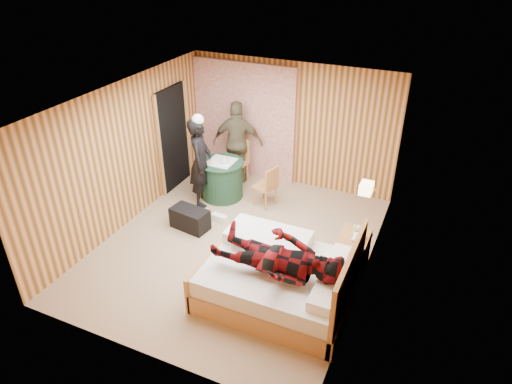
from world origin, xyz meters
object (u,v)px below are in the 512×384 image
at_px(nightstand, 352,251).
at_px(chair_far, 238,158).
at_px(man_at_table, 238,143).
at_px(round_table, 222,179).
at_px(bed, 281,279).
at_px(wall_lamp, 366,188).
at_px(woman_standing, 201,162).
at_px(chair_near, 268,184).
at_px(duffel_bag, 190,219).
at_px(man_on_bed, 278,250).

bearing_deg(nightstand, chair_far, 147.14).
bearing_deg(man_at_table, round_table, 72.88).
relative_size(bed, nightstand, 3.29).
height_order(nightstand, man_at_table, man_at_table).
height_order(wall_lamp, woman_standing, woman_standing).
distance_m(chair_near, man_at_table, 1.25).
distance_m(duffel_bag, woman_standing, 1.11).
bearing_deg(man_at_table, man_on_bed, 106.87).
height_order(chair_near, woman_standing, woman_standing).
xyz_separation_m(nightstand, round_table, (-2.86, 1.16, 0.07)).
relative_size(bed, round_table, 2.39).
bearing_deg(chair_far, woman_standing, -94.86).
bearing_deg(round_table, man_at_table, 90.00).
distance_m(nightstand, man_on_bed, 1.62).
height_order(bed, chair_near, bed).
bearing_deg(round_table, nightstand, -22.02).
bearing_deg(wall_lamp, duffel_bag, -173.69).
bearing_deg(round_table, bed, -46.39).
bearing_deg(man_at_table, woman_standing, 60.61).
distance_m(woman_standing, man_at_table, 1.11).
distance_m(bed, round_table, 3.04).
bearing_deg(bed, duffel_bag, 154.87).
xyz_separation_m(chair_far, duffel_bag, (-0.01, -1.90, -0.35)).
xyz_separation_m(woman_standing, man_on_bed, (2.36, -2.07, 0.13)).
relative_size(bed, man_at_table, 1.19).
bearing_deg(duffel_bag, woman_standing, 114.22).
distance_m(bed, duffel_bag, 2.32).
bearing_deg(woman_standing, bed, -146.69).
bearing_deg(chair_far, wall_lamp, -20.24).
bearing_deg(chair_far, man_at_table, 115.61).
height_order(nightstand, chair_near, chair_near).
xyz_separation_m(bed, chair_near, (-1.14, 2.22, 0.15)).
bearing_deg(bed, chair_near, 117.15).
distance_m(nightstand, round_table, 3.08).
bearing_deg(bed, round_table, 133.61).
distance_m(round_table, chair_near, 0.96).
distance_m(wall_lamp, man_on_bed, 1.74).
xyz_separation_m(round_table, man_at_table, (0.00, 0.72, 0.48)).
bearing_deg(duffel_bag, bed, -16.49).
height_order(chair_far, man_on_bed, man_on_bed).
bearing_deg(chair_near, man_on_bed, 41.36).
bearing_deg(man_at_table, duffel_bag, 72.99).
xyz_separation_m(bed, man_at_table, (-2.10, 2.92, 0.54)).
xyz_separation_m(duffel_bag, man_at_table, (-0.00, 1.94, 0.67)).
distance_m(chair_far, man_on_bed, 3.79).
relative_size(nightstand, chair_near, 0.76).
relative_size(chair_near, woman_standing, 0.48).
xyz_separation_m(chair_far, man_at_table, (-0.01, 0.04, 0.32)).
bearing_deg(duffel_bag, chair_near, 61.03).
bearing_deg(man_on_bed, chair_far, 124.18).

